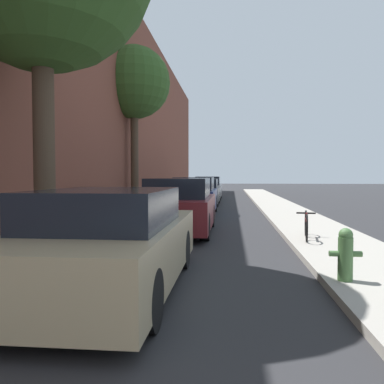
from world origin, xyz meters
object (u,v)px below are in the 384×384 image
(parked_car_champagne, at_px, (111,242))
(parked_car_maroon, at_px, (180,207))
(parked_car_navy, at_px, (195,197))
(bicycle, at_px, (306,225))
(street_tree_far, at_px, (134,84))
(fire_hydrant, at_px, (345,254))
(parked_car_silver, at_px, (208,188))
(parked_car_grey, at_px, (203,192))

(parked_car_champagne, distance_m, parked_car_maroon, 5.42)
(parked_car_champagne, xyz_separation_m, parked_car_navy, (0.16, 10.48, 0.05))
(parked_car_navy, height_order, bicycle, parked_car_navy)
(street_tree_far, bearing_deg, parked_car_champagne, -77.48)
(fire_hydrant, height_order, bicycle, fire_hydrant)
(parked_car_silver, xyz_separation_m, fire_hydrant, (3.07, -20.24, -0.21))
(street_tree_far, bearing_deg, parked_car_grey, 57.20)
(parked_car_navy, bearing_deg, parked_car_silver, 90.32)
(parked_car_silver, height_order, bicycle, parked_car_silver)
(parked_car_champagne, bearing_deg, fire_hydrant, 7.31)
(street_tree_far, height_order, fire_hydrant, street_tree_far)
(parked_car_grey, height_order, parked_car_silver, parked_car_silver)
(parked_car_silver, bearing_deg, fire_hydrant, -81.36)
(parked_car_grey, bearing_deg, bicycle, -74.53)
(fire_hydrant, distance_m, bicycle, 3.60)
(parked_car_grey, relative_size, bicycle, 2.66)
(parked_car_maroon, height_order, fire_hydrant, parked_car_maroon)
(parked_car_maroon, xyz_separation_m, parked_car_grey, (-0.10, 10.15, -0.04))
(fire_hydrant, bearing_deg, parked_car_navy, 106.69)
(parked_car_grey, bearing_deg, street_tree_far, -122.80)
(fire_hydrant, bearing_deg, street_tree_far, 117.38)
(parked_car_champagne, xyz_separation_m, fire_hydrant, (3.17, 0.41, -0.17))
(parked_car_champagne, bearing_deg, parked_car_maroon, 87.71)
(parked_car_maroon, xyz_separation_m, street_tree_far, (-2.76, 6.03, 4.79))
(parked_car_grey, height_order, fire_hydrant, parked_car_grey)
(parked_car_maroon, bearing_deg, fire_hydrant, -59.42)
(parked_car_maroon, bearing_deg, street_tree_far, 114.58)
(parked_car_champagne, distance_m, street_tree_far, 12.67)
(parked_car_grey, distance_m, parked_car_silver, 5.08)
(parked_car_grey, relative_size, fire_hydrant, 5.47)
(parked_car_silver, relative_size, bicycle, 2.83)
(parked_car_navy, distance_m, parked_car_grey, 5.09)
(parked_car_champagne, xyz_separation_m, street_tree_far, (-2.54, 11.44, 4.83))
(parked_car_navy, xyz_separation_m, parked_car_silver, (-0.06, 10.17, -0.01))
(parked_car_champagne, xyz_separation_m, parked_car_maroon, (0.22, 5.41, 0.04))
(street_tree_far, bearing_deg, parked_car_silver, 74.00)
(bicycle, bearing_deg, street_tree_far, 137.40)
(bicycle, bearing_deg, parked_car_silver, 110.13)
(parked_car_silver, xyz_separation_m, bicycle, (3.22, -16.64, -0.27))
(parked_car_maroon, relative_size, street_tree_far, 0.58)
(parked_car_champagne, xyz_separation_m, parked_car_silver, (0.10, 20.64, 0.04))
(parked_car_champagne, height_order, parked_car_navy, parked_car_navy)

